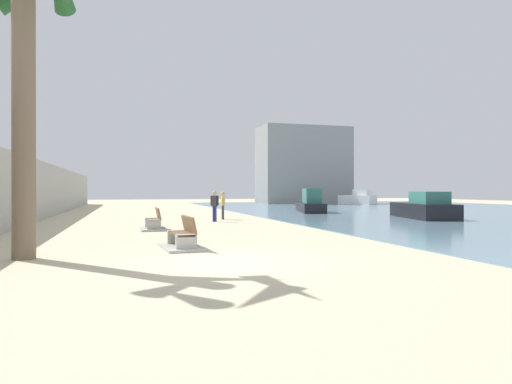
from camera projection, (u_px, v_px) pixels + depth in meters
The scene contains 12 objects.
ground_plane at pixel (165, 218), 28.46m from camera, with size 120.00×120.00×0.00m, color beige.
seawall at pixel (35, 191), 26.38m from camera, with size 0.80×64.00×3.49m, color #ADAAA3.
water_bay at pixel (478, 213), 35.09m from camera, with size 36.00×68.00×0.04m, color #6B8EA3.
palm_tree at pixel (22, 40), 11.50m from camera, with size 3.07×3.03×8.09m.
bench_near at pixel (182, 241), 13.64m from camera, with size 1.27×2.19×0.98m.
bench_far at pixel (154, 224), 20.15m from camera, with size 1.12×2.11×0.98m.
person_walking at pixel (215, 204), 25.30m from camera, with size 0.42×0.38×1.73m.
person_standing at pixel (223, 203), 27.24m from camera, with size 0.23×0.53×1.68m.
boat_outer at pixel (358, 199), 53.97m from camera, with size 3.99×4.59×1.82m.
boat_distant at pixel (310, 203), 36.08m from camera, with size 3.51×7.23×1.86m.
boat_far_left at pixel (424, 208), 27.81m from camera, with size 3.47×6.23×1.65m.
harbor_building at pixel (303, 165), 61.07m from camera, with size 12.00×6.00×10.26m, color gray.
Camera 1 is at (-2.33, -10.93, 1.76)m, focal length 31.65 mm.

